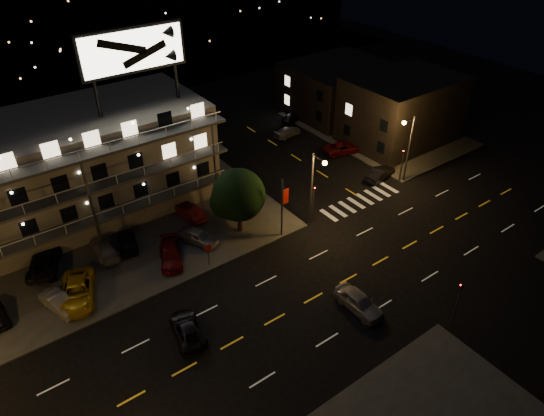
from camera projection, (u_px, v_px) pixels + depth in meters
ground at (294, 308)px, 39.42m from camera, size 140.00×140.00×0.00m
curb_nw at (48, 246)px, 45.91m from camera, size 44.00×24.00×0.15m
curb_ne at (375, 129)px, 67.23m from camera, size 16.00×24.00×0.15m
motel at (66, 169)px, 47.47m from camera, size 28.00×13.80×18.10m
side_bldg_front at (402, 110)px, 62.20m from camera, size 14.06×10.00×8.50m
side_bldg_back at (338, 88)px, 70.62m from camera, size 14.06×12.00×7.00m
streetlight_nc at (314, 183)px, 46.01m from camera, size 0.44×1.92×8.00m
streetlight_ne at (408, 143)px, 52.86m from camera, size 1.92×0.44×8.00m
signal_nw at (313, 200)px, 47.98m from camera, size 0.20×0.27×4.60m
signal_sw at (458, 300)px, 36.66m from camera, size 0.20×0.27×4.60m
signal_ne at (402, 162)px, 54.28m from camera, size 0.27×0.20×4.60m
banner_north at (283, 206)px, 45.53m from camera, size 0.83×0.16×6.40m
stop_sign at (208, 252)px, 42.70m from camera, size 0.91×0.11×2.61m
tree at (238, 196)px, 45.65m from camera, size 5.29×5.09×6.66m
lot_car_1 at (59, 303)px, 38.84m from camera, size 2.51×4.21×1.31m
lot_car_2 at (78, 291)px, 39.74m from camera, size 4.34×6.09×1.54m
lot_car_3 at (171, 254)px, 43.78m from camera, size 3.56×5.07×1.36m
lot_car_4 at (198, 237)px, 45.89m from camera, size 3.19×4.40×1.39m
lot_car_6 at (44, 262)px, 42.85m from camera, size 4.31×5.73×1.45m
lot_car_7 at (104, 248)px, 44.48m from camera, size 1.97×4.59×1.32m
lot_car_8 at (127, 241)px, 45.33m from camera, size 2.59×4.37×1.39m
lot_car_9 at (190, 212)px, 49.29m from camera, size 1.72×4.23×1.36m
side_car_0 at (380, 173)px, 55.86m from camera, size 4.52×2.35×1.42m
side_car_1 at (342, 148)px, 61.14m from camera, size 5.41×3.41×1.39m
side_car_2 at (287, 132)px, 65.14m from camera, size 4.40×2.24×1.22m
side_car_3 at (292, 118)px, 68.85m from camera, size 4.18×2.77×1.32m
road_car_east at (359, 302)px, 38.97m from camera, size 1.83×4.49×1.52m
road_car_west at (187, 329)px, 36.85m from camera, size 2.93×4.81×1.25m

